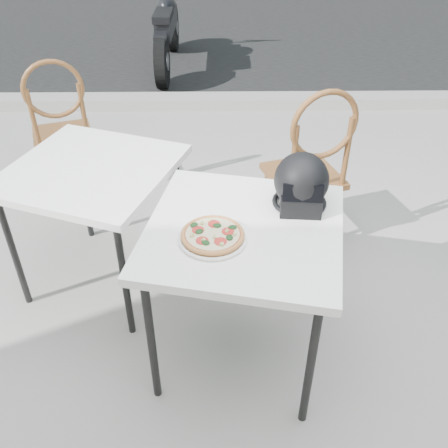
{
  "coord_description": "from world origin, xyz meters",
  "views": [
    {
      "loc": [
        -0.32,
        -2.13,
        2.18
      ],
      "look_at": [
        -0.3,
        -0.36,
        0.88
      ],
      "focal_mm": 40.0,
      "sensor_mm": 36.0,
      "label": 1
    }
  ],
  "objects_px": {
    "cafe_table_main": "(244,240)",
    "cafe_table_side": "(92,178)",
    "plate": "(213,238)",
    "pizza": "(213,235)",
    "cafe_chair_main": "(311,162)",
    "motorcycle": "(167,32)",
    "cafe_chair_side": "(60,122)",
    "helmet": "(301,184)"
  },
  "relations": [
    {
      "from": "cafe_table_side",
      "to": "motorcycle",
      "type": "relative_size",
      "value": 0.54
    },
    {
      "from": "plate",
      "to": "motorcycle",
      "type": "distance_m",
      "value": 4.76
    },
    {
      "from": "cafe_chair_main",
      "to": "motorcycle",
      "type": "relative_size",
      "value": 0.57
    },
    {
      "from": "cafe_table_main",
      "to": "helmet",
      "type": "distance_m",
      "value": 0.37
    },
    {
      "from": "pizza",
      "to": "cafe_chair_side",
      "type": "height_order",
      "value": "cafe_chair_side"
    },
    {
      "from": "plate",
      "to": "helmet",
      "type": "xyz_separation_m",
      "value": [
        0.41,
        0.27,
        0.11
      ]
    },
    {
      "from": "cafe_table_main",
      "to": "cafe_chair_side",
      "type": "xyz_separation_m",
      "value": [
        -1.27,
        1.58,
        -0.14
      ]
    },
    {
      "from": "cafe_chair_main",
      "to": "motorcycle",
      "type": "height_order",
      "value": "cafe_chair_main"
    },
    {
      "from": "helmet",
      "to": "cafe_table_side",
      "type": "height_order",
      "value": "helmet"
    },
    {
      "from": "cafe_table_main",
      "to": "cafe_chair_side",
      "type": "bearing_deg",
      "value": 128.75
    },
    {
      "from": "motorcycle",
      "to": "pizza",
      "type": "bearing_deg",
      "value": -81.94
    },
    {
      "from": "cafe_chair_main",
      "to": "cafe_chair_side",
      "type": "relative_size",
      "value": 1.04
    },
    {
      "from": "helmet",
      "to": "cafe_chair_side",
      "type": "relative_size",
      "value": 0.26
    },
    {
      "from": "pizza",
      "to": "helmet",
      "type": "relative_size",
      "value": 0.96
    },
    {
      "from": "plate",
      "to": "helmet",
      "type": "bearing_deg",
      "value": 32.79
    },
    {
      "from": "plate",
      "to": "motorcycle",
      "type": "relative_size",
      "value": 0.18
    },
    {
      "from": "cafe_table_side",
      "to": "plate",
      "type": "bearing_deg",
      "value": -45.19
    },
    {
      "from": "cafe_table_main",
      "to": "cafe_table_side",
      "type": "relative_size",
      "value": 0.94
    },
    {
      "from": "cafe_table_main",
      "to": "cafe_table_side",
      "type": "height_order",
      "value": "cafe_table_main"
    },
    {
      "from": "pizza",
      "to": "cafe_table_side",
      "type": "xyz_separation_m",
      "value": [
        -0.68,
        0.68,
        -0.12
      ]
    },
    {
      "from": "plate",
      "to": "helmet",
      "type": "height_order",
      "value": "helmet"
    },
    {
      "from": "pizza",
      "to": "cafe_chair_main",
      "type": "height_order",
      "value": "cafe_chair_main"
    },
    {
      "from": "plate",
      "to": "pizza",
      "type": "distance_m",
      "value": 0.02
    },
    {
      "from": "cafe_table_main",
      "to": "cafe_chair_main",
      "type": "bearing_deg",
      "value": 63.31
    },
    {
      "from": "plate",
      "to": "pizza",
      "type": "relative_size",
      "value": 1.27
    },
    {
      "from": "pizza",
      "to": "cafe_table_main",
      "type": "bearing_deg",
      "value": 33.69
    },
    {
      "from": "plate",
      "to": "cafe_chair_main",
      "type": "distance_m",
      "value": 1.2
    },
    {
      "from": "cafe_table_main",
      "to": "cafe_chair_side",
      "type": "distance_m",
      "value": 2.03
    },
    {
      "from": "plate",
      "to": "cafe_table_main",
      "type": "bearing_deg",
      "value": 33.74
    },
    {
      "from": "helmet",
      "to": "cafe_chair_side",
      "type": "xyz_separation_m",
      "value": [
        -1.54,
        1.41,
        -0.33
      ]
    },
    {
      "from": "cafe_chair_main",
      "to": "motorcycle",
      "type": "xyz_separation_m",
      "value": [
        -1.21,
        3.69,
        -0.2
      ]
    },
    {
      "from": "helmet",
      "to": "motorcycle",
      "type": "distance_m",
      "value": 4.58
    },
    {
      "from": "pizza",
      "to": "cafe_chair_main",
      "type": "relative_size",
      "value": 0.24
    },
    {
      "from": "cafe_chair_main",
      "to": "cafe_chair_side",
      "type": "distance_m",
      "value": 1.85
    },
    {
      "from": "cafe_table_side",
      "to": "motorcycle",
      "type": "height_order",
      "value": "motorcycle"
    },
    {
      "from": "helmet",
      "to": "plate",
      "type": "bearing_deg",
      "value": -142.48
    },
    {
      "from": "pizza",
      "to": "cafe_chair_main",
      "type": "distance_m",
      "value": 1.21
    },
    {
      "from": "cafe_table_main",
      "to": "cafe_chair_main",
      "type": "relative_size",
      "value": 0.89
    },
    {
      "from": "cafe_chair_main",
      "to": "cafe_table_side",
      "type": "height_order",
      "value": "cafe_chair_main"
    },
    {
      "from": "cafe_table_main",
      "to": "plate",
      "type": "distance_m",
      "value": 0.19
    },
    {
      "from": "cafe_table_main",
      "to": "plate",
      "type": "relative_size",
      "value": 2.92
    },
    {
      "from": "helmet",
      "to": "cafe_chair_side",
      "type": "bearing_deg",
      "value": 142.27
    }
  ]
}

